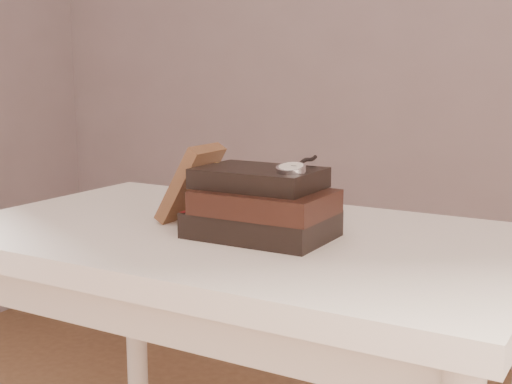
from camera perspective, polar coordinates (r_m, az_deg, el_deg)
The scene contains 5 objects.
table at distance 1.24m, azimuth -1.36°, elevation -7.27°, with size 1.00×0.60×0.75m.
book_stack at distance 1.15m, azimuth 0.49°, elevation -1.11°, with size 0.23×0.16×0.11m.
journal at distance 1.27m, azimuth -5.36°, elevation 0.72°, with size 0.02×0.09×0.15m, color #482C1B.
pocket_watch at distance 1.11m, azimuth 3.04°, elevation 2.03°, with size 0.05×0.15×0.02m.
eyeglasses at distance 1.26m, azimuth -1.03°, elevation 0.38°, with size 0.10×0.11×0.05m.
Camera 1 is at (0.62, -0.66, 1.03)m, focal length 49.01 mm.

